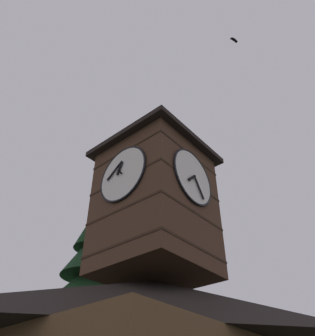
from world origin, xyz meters
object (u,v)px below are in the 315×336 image
object	(u,v)px
clock_tower	(155,197)
moon	(77,277)
flying_bird_high	(234,40)
pine_tree_behind	(81,336)

from	to	relation	value
clock_tower	moon	bearing A→B (deg)	-120.23
flying_bird_high	moon	bearing A→B (deg)	-114.78
clock_tower	pine_tree_behind	xyz separation A→B (m)	(-1.82, -6.45, -4.77)
clock_tower	pine_tree_behind	size ratio (longest dim) A/B	0.66
clock_tower	flying_bird_high	distance (m)	9.72
clock_tower	flying_bird_high	size ratio (longest dim) A/B	17.84
flying_bird_high	clock_tower	bearing A→B (deg)	-80.66
clock_tower	flying_bird_high	world-z (taller)	flying_bird_high
clock_tower	moon	xyz separation A→B (m)	(-14.68, -25.19, 5.82)
clock_tower	moon	world-z (taller)	moon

